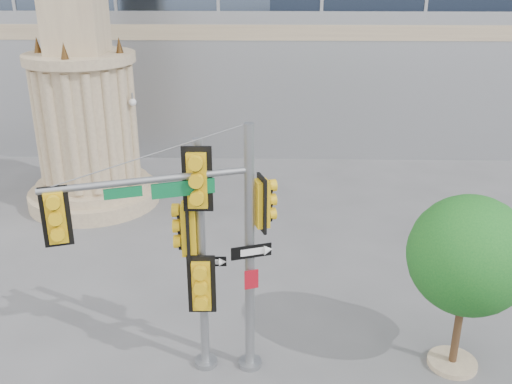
{
  "coord_description": "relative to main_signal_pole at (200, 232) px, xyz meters",
  "views": [
    {
      "loc": [
        0.06,
        -9.15,
        7.72
      ],
      "look_at": [
        -0.23,
        2.0,
        3.24
      ],
      "focal_mm": 40.0,
      "sensor_mm": 36.0,
      "label": 1
    }
  ],
  "objects": [
    {
      "name": "main_signal_pole",
      "position": [
        0.0,
        0.0,
        0.0
      ],
      "size": [
        3.85,
        1.59,
        5.15
      ],
      "rotation": [
        0.0,
        0.0,
        0.32
      ],
      "color": "slate",
      "rests_on": "ground"
    },
    {
      "name": "monument",
      "position": [
        -4.81,
        8.85,
        2.33
      ],
      "size": [
        4.4,
        4.4,
        16.6
      ],
      "color": "tan",
      "rests_on": "ground"
    },
    {
      "name": "street_tree",
      "position": [
        5.1,
        0.43,
        -0.74
      ],
      "size": [
        2.39,
        2.34,
        3.73
      ],
      "color": "tan",
      "rests_on": "ground"
    },
    {
      "name": "secondary_signal_pole",
      "position": [
        -0.08,
        0.19,
        -0.34
      ],
      "size": [
        0.84,
        0.62,
        4.86
      ],
      "rotation": [
        0.0,
        0.0,
        0.03
      ],
      "color": "slate",
      "rests_on": "ground"
    },
    {
      "name": "ground",
      "position": [
        1.19,
        -0.15,
        -3.19
      ],
      "size": [
        120.0,
        120.0,
        0.0
      ],
      "primitive_type": "plane",
      "color": "#545456",
      "rests_on": "ground"
    }
  ]
}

